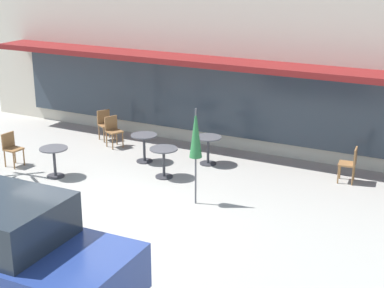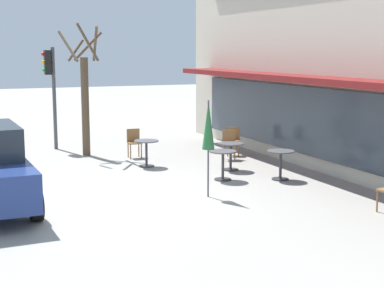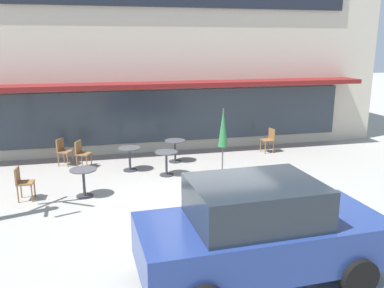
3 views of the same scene
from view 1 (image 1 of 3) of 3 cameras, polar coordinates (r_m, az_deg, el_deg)
ground_plane at (r=12.18m, az=-8.53°, el=-8.24°), size 80.00×80.00×0.00m
cafe_table_near_wall at (r=15.01m, az=-13.22°, el=-1.26°), size 0.70×0.70×0.76m
cafe_table_streetside at (r=14.60m, az=-2.75°, el=-1.33°), size 0.70×0.70×0.76m
cafe_table_by_tree at (r=15.73m, az=-4.67°, el=0.06°), size 0.70×0.70×0.76m
cafe_table_mid_patio at (r=15.51m, az=1.57°, el=-0.15°), size 0.70×0.70×0.76m
patio_umbrella_green_folded at (r=12.69m, az=0.36°, el=0.98°), size 0.28×0.28×2.20m
cafe_chair_0 at (r=16.09m, az=-17.12°, el=-0.25°), size 0.43×0.43×0.89m
cafe_chair_1 at (r=17.08m, az=-7.68°, el=1.44°), size 0.53×0.53×0.89m
cafe_chair_2 at (r=14.76m, az=15.11°, el=-1.71°), size 0.44×0.44×0.89m
cafe_chair_3 at (r=17.77m, az=-8.42°, el=2.06°), size 0.54×0.54×0.89m
parked_sedan at (r=9.86m, az=-17.72°, el=-9.83°), size 4.25×2.12×1.76m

